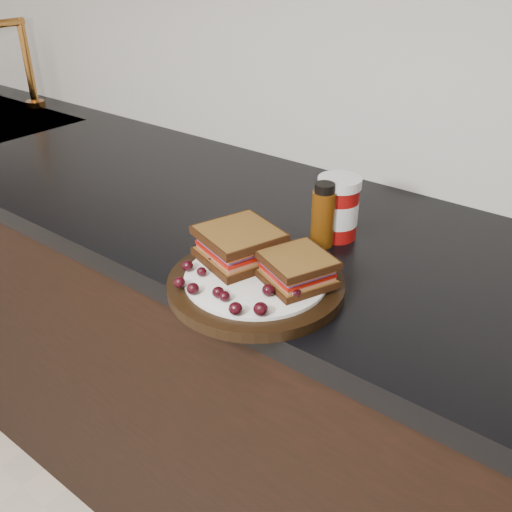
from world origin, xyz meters
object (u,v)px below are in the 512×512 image
at_px(sandwich_left, 239,245).
at_px(condiment_jar, 338,208).
at_px(oil_bottle, 323,215).
at_px(plate, 256,284).

relative_size(sandwich_left, condiment_jar, 1.02).
bearing_deg(sandwich_left, oil_bottle, 90.17).
bearing_deg(sandwich_left, condiment_jar, 92.83).
bearing_deg(condiment_jar, sandwich_left, -105.52).
xyz_separation_m(plate, sandwich_left, (-0.05, 0.02, 0.04)).
distance_m(plate, oil_bottle, 0.20).
relative_size(condiment_jar, oil_bottle, 0.98).
height_order(plate, oil_bottle, oil_bottle).
height_order(condiment_jar, oil_bottle, oil_bottle).
xyz_separation_m(sandwich_left, oil_bottle, (0.05, 0.17, 0.01)).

